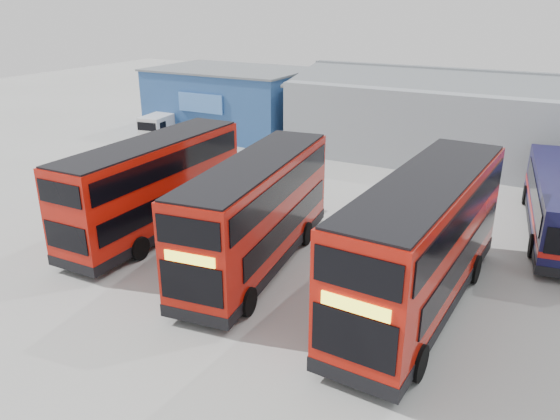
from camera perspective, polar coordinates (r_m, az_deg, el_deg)
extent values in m
plane|color=gray|center=(24.33, -0.73, -3.85)|extent=(120.00, 120.00, 0.00)
cube|color=navy|center=(45.39, -5.16, 11.24)|extent=(12.00, 8.00, 5.00)
cube|color=slate|center=(45.02, -5.27, 14.44)|extent=(12.30, 8.30, 0.15)
cube|color=#467CC8|center=(42.00, -8.32, 11.00)|extent=(3.96, 0.15, 1.40)
cube|color=gray|center=(40.07, 24.22, 8.14)|extent=(30.00, 12.00, 5.00)
cube|color=slate|center=(36.86, 24.43, 11.50)|extent=(30.50, 6.33, 1.29)
cube|color=slate|center=(42.39, 25.18, 12.44)|extent=(30.50, 6.33, 1.29)
cube|color=#B0140A|center=(25.61, -13.01, 2.56)|extent=(2.60, 10.42, 4.01)
cube|color=black|center=(26.23, -12.69, -1.18)|extent=(2.64, 10.46, 0.45)
cube|color=black|center=(24.71, -11.29, 0.85)|extent=(0.16, 8.80, 0.94)
cube|color=black|center=(26.30, -15.57, 1.72)|extent=(0.16, 8.80, 0.94)
cube|color=black|center=(24.48, -10.99, 4.83)|extent=(0.17, 9.79, 0.94)
cube|color=black|center=(26.08, -15.35, 5.47)|extent=(0.17, 9.79, 0.94)
cube|color=black|center=(29.71, -6.45, 4.41)|extent=(2.23, 0.08, 1.34)
cube|color=black|center=(29.24, -6.59, 7.75)|extent=(2.23, 0.08, 0.94)
cube|color=#FFFC35|center=(29.47, -6.51, 6.07)|extent=(1.78, 0.06, 0.35)
cube|color=black|center=(22.42, -21.47, -2.70)|extent=(2.18, 0.08, 1.09)
cube|color=black|center=(21.80, -22.09, 1.58)|extent=(2.18, 0.08, 0.89)
cube|color=black|center=(25.06, -13.39, 6.94)|extent=(2.45, 10.27, 0.10)
cylinder|color=black|center=(28.22, -6.15, 0.79)|extent=(0.33, 1.03, 1.03)
cylinder|color=black|center=(29.54, -9.99, 1.53)|extent=(0.33, 1.03, 1.03)
cylinder|color=black|center=(23.73, -14.52, -3.88)|extent=(0.33, 1.03, 1.03)
cylinder|color=black|center=(25.29, -18.55, -2.73)|extent=(0.33, 1.03, 1.03)
cube|color=#B0140A|center=(21.80, -2.46, -0.14)|extent=(3.83, 10.73, 4.05)
cube|color=black|center=(22.53, -2.39, -4.46)|extent=(3.87, 10.77, 0.45)
cube|color=black|center=(22.82, -4.97, -0.49)|extent=(1.19, 8.83, 0.95)
cube|color=black|center=(21.89, 1.02, -1.38)|extent=(1.19, 8.83, 0.95)
cube|color=black|center=(21.90, -5.56, 3.28)|extent=(1.32, 9.82, 0.95)
cube|color=black|center=(20.93, 0.68, 2.52)|extent=(1.32, 9.82, 0.95)
cube|color=black|center=(17.80, -9.26, -7.65)|extent=(2.24, 0.34, 1.35)
cube|color=black|center=(17.01, -9.61, -2.33)|extent=(2.24, 0.34, 0.95)
cube|color=#FFFC35|center=(17.38, -9.45, -5.06)|extent=(1.79, 0.27, 0.35)
cube|color=black|center=(26.61, 2.08, 2.56)|extent=(2.19, 0.33, 1.10)
cube|color=black|center=(26.09, 2.13, 6.31)|extent=(2.19, 0.33, 0.90)
cube|color=black|center=(21.14, -2.55, 5.02)|extent=(3.66, 10.56, 0.10)
cylinder|color=black|center=(20.18, -9.72, -8.14)|extent=(0.45, 1.07, 1.04)
cylinder|color=black|center=(19.18, -3.44, -9.52)|extent=(0.45, 1.07, 1.04)
cylinder|color=black|center=(25.19, -2.50, -1.66)|extent=(0.45, 1.07, 1.04)
cylinder|color=black|center=(24.40, 2.67, -2.45)|extent=(0.45, 1.07, 1.04)
cube|color=#B0140A|center=(19.35, 14.69, -3.12)|extent=(3.26, 11.45, 4.37)
cube|color=black|center=(20.22, 14.17, -8.22)|extent=(3.31, 11.50, 0.49)
cube|color=black|center=(20.30, 11.25, -3.21)|extent=(0.53, 9.60, 1.03)
cube|color=black|center=(19.66, 18.74, -4.83)|extent=(0.53, 9.60, 1.03)
cube|color=black|center=(19.25, 11.18, 1.30)|extent=(0.59, 10.67, 1.03)
cube|color=black|center=(18.56, 19.08, -0.25)|extent=(0.59, 10.67, 1.03)
cube|color=black|center=(14.91, 7.66, -13.15)|extent=(2.43, 0.17, 1.46)
cube|color=black|center=(13.91, 8.05, -6.52)|extent=(2.43, 0.17, 1.03)
cube|color=#FFFC35|center=(14.38, 7.83, -9.97)|extent=(1.94, 0.14, 0.38)
cube|color=black|center=(24.72, 18.55, 0.30)|extent=(2.37, 0.17, 1.19)
cube|color=black|center=(24.13, 19.08, 4.61)|extent=(2.37, 0.17, 0.97)
cube|color=black|center=(18.57, 15.32, 3.10)|extent=(3.09, 11.28, 0.11)
cylinder|color=black|center=(17.44, 5.88, -12.90)|extent=(0.40, 1.14, 1.12)
cylinder|color=black|center=(16.73, 14.17, -15.19)|extent=(0.40, 1.14, 1.12)
cylinder|color=black|center=(23.00, 13.32, -4.46)|extent=(0.40, 1.14, 1.12)
cylinder|color=black|center=(22.47, 19.59, -5.82)|extent=(0.40, 1.14, 1.12)
cube|color=black|center=(28.50, 26.99, -1.29)|extent=(3.96, 11.09, 0.39)
cube|color=#AA120D|center=(28.28, 27.21, -0.06)|extent=(3.95, 11.08, 0.25)
cube|color=black|center=(27.58, 25.02, 1.78)|extent=(1.29, 8.96, 0.93)
cube|color=black|center=(33.24, 26.59, 4.15)|extent=(2.20, 0.35, 1.28)
cylinder|color=black|center=(31.97, 24.35, 1.43)|extent=(0.45, 1.06, 1.02)
cylinder|color=black|center=(25.54, 24.94, -3.44)|extent=(0.45, 1.06, 1.02)
cube|color=white|center=(44.24, -12.13, 8.76)|extent=(2.37, 4.64, 1.69)
cube|color=black|center=(42.36, -13.77, 8.45)|extent=(1.59, 0.26, 0.62)
cube|color=black|center=(43.52, -14.17, 8.75)|extent=(0.15, 0.80, 0.53)
cube|color=black|center=(42.53, -12.13, 8.64)|extent=(0.15, 0.80, 0.53)
cylinder|color=black|center=(43.65, -14.06, 7.37)|extent=(0.30, 0.66, 0.64)
cylinder|color=black|center=(42.72, -12.15, 7.24)|extent=(0.30, 0.66, 0.64)
cylinder|color=black|center=(46.09, -11.96, 8.26)|extent=(0.30, 0.66, 0.64)
cylinder|color=black|center=(45.22, -10.11, 8.14)|extent=(0.30, 0.66, 0.64)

